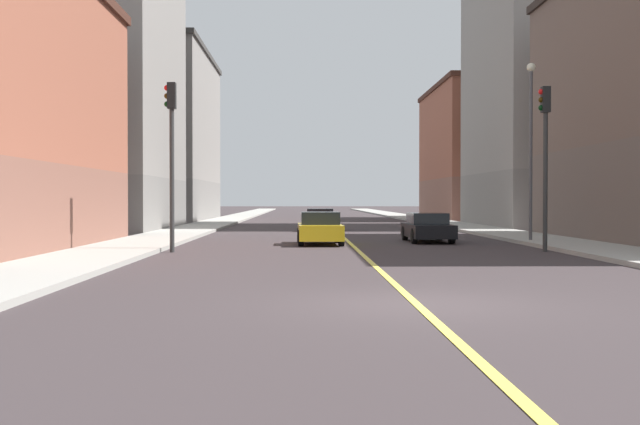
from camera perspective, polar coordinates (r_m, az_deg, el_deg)
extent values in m
plane|color=#372E30|center=(14.14, 6.87, -6.50)|extent=(400.00, 400.00, 0.00)
cube|color=#9E9B93|center=(63.76, 8.14, -0.65)|extent=(3.09, 168.00, 0.15)
cube|color=#9E9B93|center=(63.23, -7.12, -0.66)|extent=(3.09, 168.00, 0.15)
cube|color=#E5D14C|center=(62.93, 0.54, -0.72)|extent=(0.16, 154.00, 0.01)
cube|color=slate|center=(54.94, 15.88, 0.86)|extent=(8.47, 15.04, 3.58)
cube|color=gray|center=(56.18, 15.94, 12.96)|extent=(8.47, 15.04, 19.97)
cube|color=brown|center=(74.18, 11.35, 0.92)|extent=(8.47, 17.94, 3.66)
cube|color=#93513D|center=(74.42, 11.36, 5.44)|extent=(8.47, 17.94, 8.06)
cube|color=#42241B|center=(74.87, 11.37, 8.66)|extent=(8.77, 18.24, 0.40)
cube|color=slate|center=(49.08, -15.70, 0.57)|extent=(8.47, 14.79, 3.09)
cube|color=gray|center=(49.89, -15.74, 11.23)|extent=(8.47, 14.79, 15.36)
cube|color=slate|center=(69.11, -11.46, 0.80)|extent=(8.47, 19.58, 3.38)
cube|color=gray|center=(69.44, -11.48, 6.54)|extent=(8.47, 19.58, 10.52)
cube|color=#3B3937|center=(70.19, -11.50, 10.98)|extent=(8.77, 19.88, 0.40)
cylinder|color=#2D2D2D|center=(28.90, 15.80, 2.10)|extent=(0.16, 0.16, 4.86)
cube|color=black|center=(29.11, 15.83, 7.78)|extent=(0.28, 0.32, 0.90)
sphere|color=red|center=(29.09, 15.52, 8.32)|extent=(0.20, 0.20, 0.20)
sphere|color=#352204|center=(29.06, 15.52, 7.77)|extent=(0.20, 0.20, 0.20)
sphere|color=black|center=(29.03, 15.52, 7.22)|extent=(0.20, 0.20, 0.20)
cylinder|color=#2D2D2D|center=(28.00, -10.54, 2.25)|extent=(0.16, 0.16, 4.96)
cube|color=black|center=(28.22, -10.55, 8.20)|extent=(0.28, 0.32, 0.90)
sphere|color=red|center=(28.28, -10.88, 8.74)|extent=(0.20, 0.20, 0.20)
sphere|color=#352204|center=(28.24, -10.88, 8.18)|extent=(0.20, 0.20, 0.20)
sphere|color=black|center=(28.21, -10.88, 7.61)|extent=(0.20, 0.20, 0.20)
cylinder|color=#4C4C51|center=(34.26, 14.83, 3.96)|extent=(0.14, 0.14, 7.00)
sphere|color=#EAEACC|center=(34.65, 14.86, 10.00)|extent=(0.36, 0.36, 0.36)
cube|color=gold|center=(32.32, -0.02, -1.38)|extent=(1.82, 4.11, 0.60)
cube|color=black|center=(32.19, -0.01, -0.40)|extent=(1.56, 1.94, 0.50)
cylinder|color=black|center=(33.57, -1.45, -1.64)|extent=(0.23, 0.64, 0.64)
cylinder|color=black|center=(33.63, 1.23, -1.63)|extent=(0.23, 0.64, 0.64)
cylinder|color=black|center=(31.05, -1.37, -1.85)|extent=(0.23, 0.64, 0.64)
cylinder|color=black|center=(31.12, 1.53, -1.84)|extent=(0.23, 0.64, 0.64)
cube|color=red|center=(46.88, 0.03, -0.66)|extent=(1.89, 4.52, 0.60)
cube|color=black|center=(47.01, 0.03, 0.00)|extent=(1.59, 2.13, 0.47)
cylinder|color=black|center=(48.29, -0.86, -0.85)|extent=(0.25, 0.65, 0.64)
cylinder|color=black|center=(48.27, 0.98, -0.85)|extent=(0.25, 0.65, 0.64)
cylinder|color=black|center=(45.53, -0.98, -0.96)|extent=(0.25, 0.65, 0.64)
cylinder|color=black|center=(45.50, 0.98, -0.96)|extent=(0.25, 0.65, 0.64)
cube|color=black|center=(34.58, 7.68, -1.28)|extent=(1.76, 4.54, 0.56)
cube|color=black|center=(34.62, 7.67, -0.42)|extent=(1.53, 2.28, 0.48)
cylinder|color=black|center=(35.86, 6.09, -1.48)|extent=(0.23, 0.64, 0.64)
cylinder|color=black|center=(36.10, 8.54, -1.47)|extent=(0.23, 0.64, 0.64)
cylinder|color=black|center=(33.09, 6.75, -1.68)|extent=(0.23, 0.64, 0.64)
cylinder|color=black|center=(33.35, 9.40, -1.67)|extent=(0.23, 0.64, 0.64)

